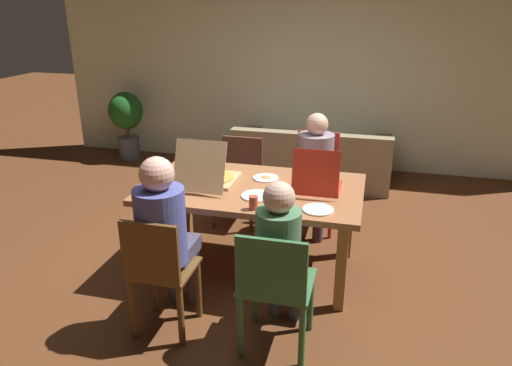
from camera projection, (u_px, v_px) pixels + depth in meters
name	position (u px, v px, depth m)	size (l,w,h in m)	color
ground_plane	(253.00, 267.00, 4.11)	(20.00, 20.00, 0.00)	#593119
back_wall	(308.00, 65.00, 6.30)	(7.06, 0.12, 2.74)	silver
dining_table	(253.00, 196.00, 3.87)	(1.76, 1.05, 0.76)	#975E3A
chair_0	(159.00, 272.00, 3.13)	(0.41, 0.39, 0.89)	brown
person_0	(165.00, 229.00, 3.16)	(0.33, 0.53, 1.26)	#413D4E
chair_1	(316.00, 175.00, 4.73)	(0.43, 0.42, 0.96)	#B02726
person_1	(315.00, 163.00, 4.54)	(0.34, 0.49, 1.19)	#432D3A
chair_2	(275.00, 286.00, 2.96)	(0.46, 0.44, 0.89)	#336238
person_2	(280.00, 249.00, 3.03)	(0.28, 0.49, 1.16)	#3B3E45
chair_3	(239.00, 174.00, 4.87)	(0.45, 0.44, 0.86)	#563225
pizza_box_0	(317.00, 184.00, 3.75)	(0.36, 0.42, 0.37)	red
pizza_box_1	(210.00, 176.00, 3.90)	(0.41, 0.56, 0.41)	tan
plate_0	(257.00, 196.00, 3.64)	(0.25, 0.25, 0.01)	white
plate_1	(163.00, 187.00, 3.81)	(0.20, 0.20, 0.03)	white
plate_2	(266.00, 178.00, 4.00)	(0.22, 0.22, 0.03)	white
plate_3	(318.00, 210.00, 3.40)	(0.23, 0.23, 0.01)	white
drinking_glass_0	(253.00, 203.00, 3.40)	(0.07, 0.07, 0.10)	#B44635
drinking_glass_1	(182.00, 161.00, 4.23)	(0.06, 0.06, 0.13)	#E2CE67
couch	(312.00, 161.00, 6.02)	(1.93, 0.87, 0.71)	#8D7C5D
potted_plant	(126.00, 118.00, 6.78)	(0.48, 0.48, 0.97)	#4E5865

